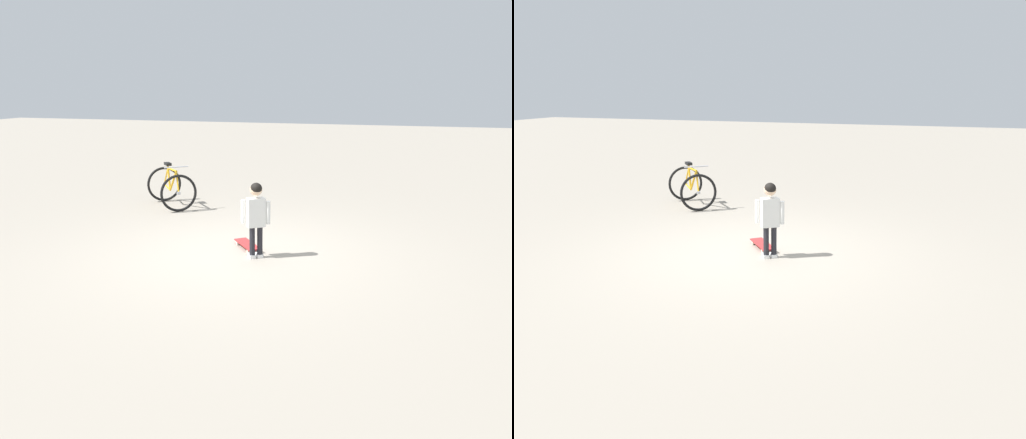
% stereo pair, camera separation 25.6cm
% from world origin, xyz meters
% --- Properties ---
extents(ground_plane, '(50.00, 50.00, 0.00)m').
position_xyz_m(ground_plane, '(0.00, 0.00, 0.00)').
color(ground_plane, '#9E9384').
extents(child_person, '(0.41, 0.26, 1.06)m').
position_xyz_m(child_person, '(0.35, -0.09, 0.66)').
color(child_person, black).
rests_on(child_person, ground).
extents(skateboard, '(0.53, 0.59, 0.07)m').
position_xyz_m(skateboard, '(0.11, 0.28, 0.06)').
color(skateboard, '#B22D2D').
rests_on(skateboard, ground).
extents(bicycle_near, '(1.24, 1.27, 0.85)m').
position_xyz_m(bicycle_near, '(-2.15, 2.46, 0.38)').
color(bicycle_near, black).
rests_on(bicycle_near, ground).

